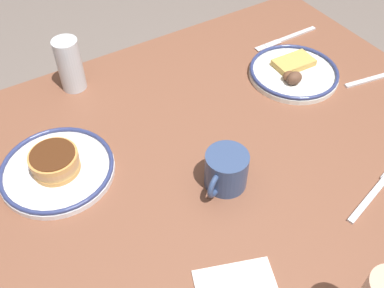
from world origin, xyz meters
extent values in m
plane|color=slate|center=(0.00, 0.00, 0.00)|extent=(6.00, 6.00, 0.00)
cube|color=brown|center=(0.00, 0.00, 0.70)|extent=(1.26, 0.92, 0.05)
cylinder|color=brown|center=(-0.52, -0.35, 0.34)|extent=(0.08, 0.08, 0.68)
cylinder|color=brown|center=(0.52, -0.35, 0.34)|extent=(0.08, 0.08, 0.68)
cylinder|color=white|center=(-0.32, -0.09, 0.73)|extent=(0.25, 0.25, 0.01)
torus|color=navy|center=(-0.32, -0.09, 0.74)|extent=(0.25, 0.25, 0.01)
cube|color=tan|center=(-0.34, -0.11, 0.75)|extent=(0.12, 0.07, 0.02)
ellipsoid|color=brown|center=(-0.28, -0.05, 0.75)|extent=(0.03, 0.02, 0.02)
ellipsoid|color=brown|center=(-0.28, -0.07, 0.75)|extent=(0.03, 0.03, 0.03)
ellipsoid|color=brown|center=(-0.28, -0.05, 0.76)|extent=(0.05, 0.04, 0.04)
ellipsoid|color=brown|center=(-0.29, -0.05, 0.75)|extent=(0.04, 0.03, 0.03)
cylinder|color=white|center=(0.37, -0.10, 0.73)|extent=(0.26, 0.26, 0.01)
torus|color=navy|center=(0.37, -0.10, 0.74)|extent=(0.26, 0.26, 0.01)
cylinder|color=#D19247|center=(0.37, -0.10, 0.75)|extent=(0.11, 0.11, 0.01)
cylinder|color=tan|center=(0.37, -0.10, 0.76)|extent=(0.10, 0.10, 0.01)
cylinder|color=tan|center=(0.37, -0.10, 0.77)|extent=(0.11, 0.11, 0.01)
cylinder|color=#D9934B|center=(0.37, -0.10, 0.78)|extent=(0.11, 0.11, 0.01)
cylinder|color=#4C2814|center=(0.37, -0.10, 0.79)|extent=(0.10, 0.10, 0.00)
cylinder|color=#334772|center=(0.06, 0.13, 0.77)|extent=(0.09, 0.09, 0.09)
torus|color=#334772|center=(0.11, 0.15, 0.77)|extent=(0.06, 0.04, 0.06)
cylinder|color=brown|center=(0.06, 0.13, 0.80)|extent=(0.08, 0.08, 0.01)
cylinder|color=silver|center=(0.23, -0.37, 0.80)|extent=(0.07, 0.07, 0.15)
cylinder|color=black|center=(0.23, -0.37, 0.78)|extent=(0.06, 0.06, 0.10)
cube|color=silver|center=(-0.49, 0.04, 0.73)|extent=(0.17, 0.04, 0.01)
cube|color=silver|center=(-0.18, 0.33, 0.73)|extent=(0.17, 0.06, 0.01)
cube|color=silver|center=(-0.25, 0.30, 0.73)|extent=(0.03, 0.01, 0.00)
cube|color=silver|center=(-0.44, -0.24, 0.73)|extent=(0.20, 0.01, 0.01)
cube|color=silver|center=(-0.35, -0.24, 0.73)|extent=(0.09, 0.02, 0.00)
camera|label=1|loc=(0.45, 0.61, 1.50)|focal=40.97mm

